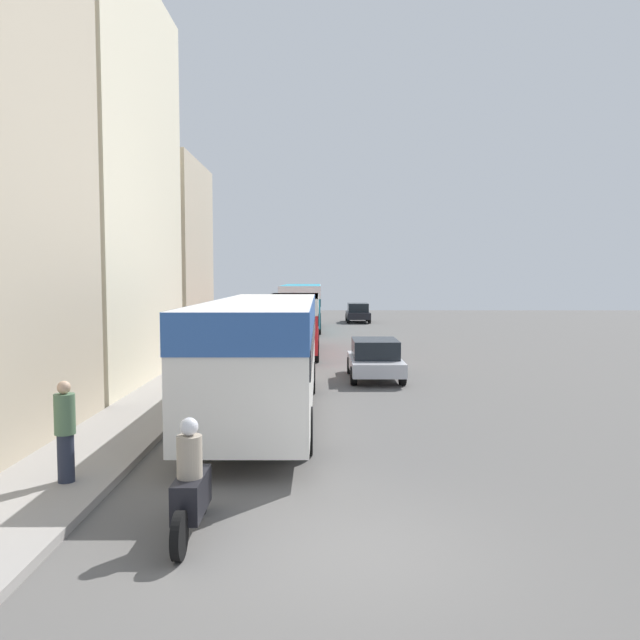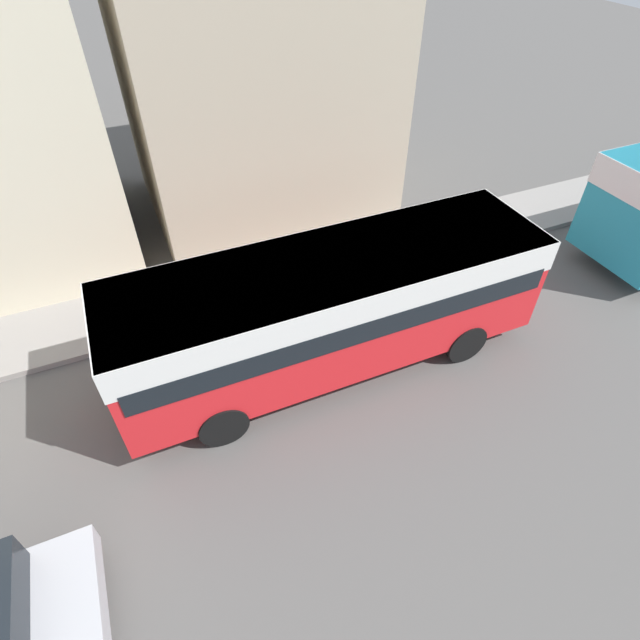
% 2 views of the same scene
% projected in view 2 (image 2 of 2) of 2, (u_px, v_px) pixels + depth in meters
% --- Properties ---
extents(building_far_terrace, '(6.27, 7.01, 9.23)m').
position_uv_depth(building_far_terrace, '(251.00, 54.00, 13.93)').
color(building_far_terrace, '#BCAD93').
rests_on(building_far_terrace, ground_plane).
extents(bus_following, '(2.55, 9.16, 2.80)m').
position_uv_depth(bus_following, '(332.00, 300.00, 10.37)').
color(bus_following, red).
rests_on(bus_following, ground_plane).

